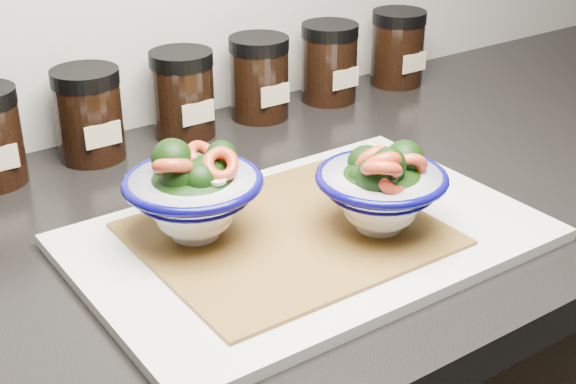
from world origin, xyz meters
TOP-DOWN VIEW (x-y plane):
  - countertop at (0.00, 1.45)m, footprint 3.50×0.60m
  - cutting_board at (-0.10, 1.37)m, footprint 0.45×0.30m
  - bamboo_mat at (-0.12, 1.37)m, footprint 0.28×0.24m
  - bowl_left at (-0.20, 1.42)m, footprint 0.14×0.14m
  - bowl_right at (-0.04, 1.33)m, footprint 0.13×0.13m
  - spice_jar_b at (-0.19, 1.69)m, footprint 0.08×0.08m
  - spice_jar_c at (-0.06, 1.69)m, footprint 0.08×0.08m
  - spice_jar_d at (0.05, 1.69)m, footprint 0.08×0.08m
  - spice_jar_e at (0.17, 1.69)m, footprint 0.08×0.08m
  - spice_jar_f at (0.31, 1.69)m, footprint 0.08×0.08m

SIDE VIEW (x-z plane):
  - countertop at x=0.00m, z-range 0.86..0.90m
  - cutting_board at x=-0.10m, z-range 0.90..0.91m
  - bamboo_mat at x=-0.12m, z-range 0.91..0.92m
  - spice_jar_b at x=-0.19m, z-range 0.90..1.01m
  - spice_jar_c at x=-0.06m, z-range 0.90..1.01m
  - spice_jar_d at x=0.05m, z-range 0.90..1.01m
  - spice_jar_e at x=0.17m, z-range 0.90..1.01m
  - spice_jar_f at x=0.31m, z-range 0.90..1.01m
  - bowl_right at x=-0.04m, z-range 0.91..1.01m
  - bowl_left at x=-0.20m, z-range 0.91..1.01m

